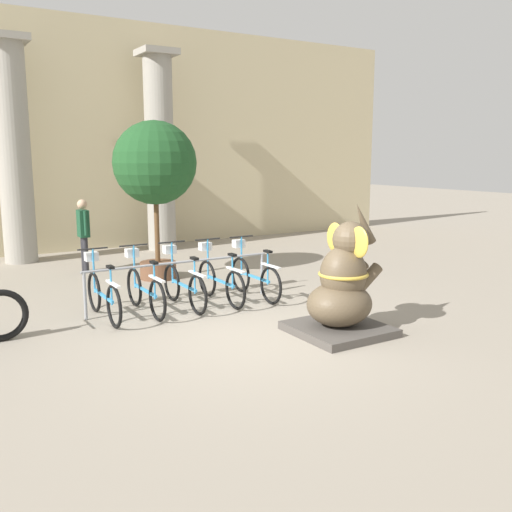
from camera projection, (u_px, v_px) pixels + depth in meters
The scene contains 13 objects.
ground_plane at pixel (248, 335), 8.06m from camera, with size 60.00×60.00×0.00m, color gray.
building_facade at pixel (80, 136), 14.78m from camera, with size 20.00×0.20×6.00m.
column_left at pixel (14, 150), 13.09m from camera, with size 0.93×0.93×5.16m.
column_right at pixel (160, 150), 14.91m from camera, with size 0.93×0.93×5.16m.
bike_rack at pixel (181, 271), 9.52m from camera, with size 3.30×0.05×0.77m.
bicycle_0 at pixel (103, 294), 8.79m from camera, with size 0.48×1.70×1.06m.
bicycle_1 at pixel (144, 288), 9.14m from camera, with size 0.48×1.70×1.06m.
bicycle_2 at pixel (183, 284), 9.48m from camera, with size 0.48×1.70×1.06m.
bicycle_3 at pixel (220, 279), 9.81m from camera, with size 0.48×1.70×1.06m.
bicycle_4 at pixel (254, 275), 10.13m from camera, with size 0.48×1.70×1.06m.
elephant_statue at pixel (343, 289), 8.06m from camera, with size 1.25×1.25×1.88m.
person_pedestrian at pixel (83, 229), 12.23m from camera, with size 0.21×0.47×1.58m.
potted_tree at pixel (155, 167), 11.37m from camera, with size 1.67×1.67×3.19m.
Camera 1 is at (-3.92, -6.68, 2.52)m, focal length 40.00 mm.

